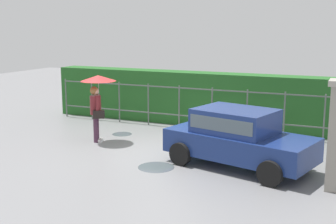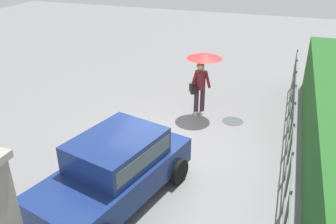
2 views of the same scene
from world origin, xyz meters
name	(u,v)px [view 2 (image 2 of 2)]	position (x,y,z in m)	size (l,w,h in m)	color
ground_plane	(167,146)	(0.00, 0.00, 0.00)	(40.00, 40.00, 0.00)	slate
car	(115,167)	(2.38, -0.34, 0.80)	(3.99, 2.56, 1.48)	navy
pedestrian	(202,68)	(-2.26, 0.36, 1.55)	(1.08, 1.08, 2.06)	#47283D
fence_section	(290,137)	(-0.09, 3.12, 0.83)	(10.93, 0.05, 1.50)	#59605B
hedge_row	(329,138)	(-0.09, 3.96, 0.95)	(11.88, 0.90, 1.90)	#235B23
puddle_near	(117,148)	(0.53, -1.27, 0.00)	(0.93, 0.93, 0.00)	#4C545B
puddle_far	(233,121)	(-2.05, 1.45, 0.00)	(0.66, 0.66, 0.00)	#4C545B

